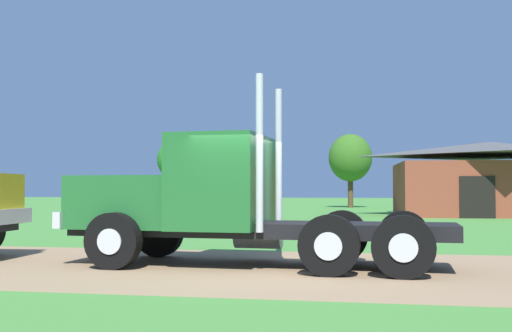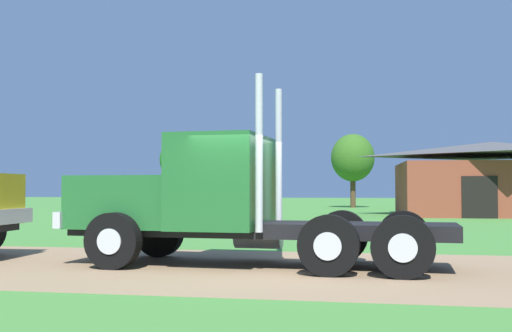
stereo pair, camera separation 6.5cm
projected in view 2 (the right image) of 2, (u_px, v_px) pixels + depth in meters
ground_plane at (263, 269)px, 11.74m from camera, size 200.00×200.00×0.00m
dirt_track at (263, 268)px, 11.74m from camera, size 120.00×6.49×0.01m
truck_foreground_white at (213, 203)px, 12.42m from camera, size 7.72×2.90×3.63m
shed_building at (493, 180)px, 35.63m from camera, size 11.35×8.51×4.26m
tree_left at (178, 160)px, 54.66m from camera, size 3.20×3.20×5.91m
tree_mid at (353, 158)px, 51.44m from camera, size 3.60×3.60×6.12m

